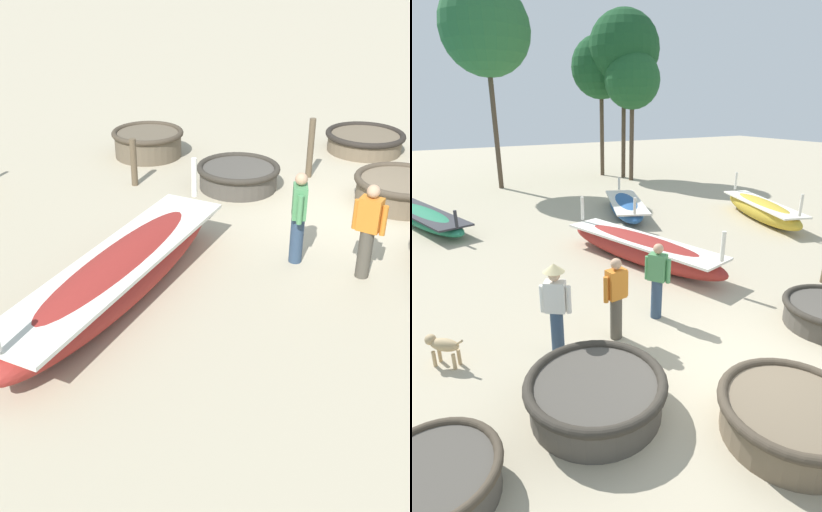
% 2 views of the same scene
% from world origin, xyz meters
% --- Properties ---
extents(ground_plane, '(80.00, 80.00, 0.00)m').
position_xyz_m(ground_plane, '(0.00, 0.00, 0.00)').
color(ground_plane, tan).
extents(coracle_beside_post, '(1.89, 1.89, 0.56)m').
position_xyz_m(coracle_beside_post, '(-0.39, -1.03, 0.31)').
color(coracle_beside_post, brown).
rests_on(coracle_beside_post, ground).
extents(coracle_center, '(1.47, 1.47, 0.48)m').
position_xyz_m(coracle_center, '(-4.48, 0.22, 0.26)').
color(coracle_center, '#4C473F').
rests_on(coracle_center, ground).
extents(coracle_front_left, '(1.98, 1.98, 0.56)m').
position_xyz_m(coracle_front_left, '(-2.38, 0.58, 0.31)').
color(coracle_front_left, '#4C473F').
rests_on(coracle_front_left, ground).
extents(long_boat_red_hull, '(2.78, 4.67, 1.11)m').
position_xyz_m(long_boat_red_hull, '(3.46, 9.77, 0.32)').
color(long_boat_red_hull, '#285693').
rests_on(long_boat_red_hull, ground).
extents(long_boat_white_hull, '(2.38, 5.44, 1.44)m').
position_xyz_m(long_boat_white_hull, '(1.20, 5.08, 0.41)').
color(long_boat_white_hull, maroon).
rests_on(long_boat_white_hull, ground).
extents(long_boat_green_hull, '(2.66, 5.90, 1.04)m').
position_xyz_m(long_boat_green_hull, '(-3.62, 11.85, 0.30)').
color(long_boat_green_hull, '#237551').
rests_on(long_boat_green_hull, ground).
extents(long_boat_ochre_hull, '(2.43, 4.89, 1.44)m').
position_xyz_m(long_boat_ochre_hull, '(7.43, 6.56, 0.41)').
color(long_boat_ochre_hull, gold).
rests_on(long_boat_ochre_hull, ground).
extents(fisherman_crouching, '(0.45, 0.37, 1.67)m').
position_xyz_m(fisherman_crouching, '(-2.33, 2.16, 0.96)').
color(fisherman_crouching, '#2D425B').
rests_on(fisherman_crouching, ground).
extents(fisherman_hauling, '(0.53, 0.27, 1.57)m').
position_xyz_m(fisherman_hauling, '(-1.22, 2.10, 0.84)').
color(fisherman_hauling, '#4C473D').
rests_on(fisherman_hauling, ground).
extents(fisherman_with_hat, '(0.38, 0.45, 1.57)m').
position_xyz_m(fisherman_with_hat, '(-0.14, 2.39, 0.84)').
color(fisherman_with_hat, '#2D425B').
rests_on(fisherman_with_hat, ground).
extents(dog, '(0.55, 0.50, 0.55)m').
position_xyz_m(dog, '(-4.10, 2.75, 0.37)').
color(dog, tan).
rests_on(dog, ground).
extents(tree_tall_back, '(2.98, 2.98, 6.79)m').
position_xyz_m(tree_tall_back, '(7.62, 16.30, 5.27)').
color(tree_tall_back, '#4C3D2D').
rests_on(tree_tall_back, ground).
extents(tree_left_mid, '(3.41, 3.41, 7.76)m').
position_xyz_m(tree_left_mid, '(6.99, 18.69, 6.04)').
color(tree_left_mid, '#4C3D2D').
rests_on(tree_left_mid, ground).
extents(tree_center, '(4.11, 4.11, 9.36)m').
position_xyz_m(tree_center, '(0.49, 17.55, 7.29)').
color(tree_center, '#4C3D2D').
rests_on(tree_center, ground).
extents(tree_leftmost, '(3.88, 3.88, 8.84)m').
position_xyz_m(tree_leftmost, '(7.70, 17.34, 6.87)').
color(tree_leftmost, '#4C3D2D').
rests_on(tree_leftmost, ground).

